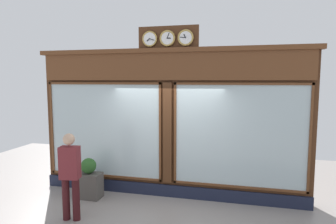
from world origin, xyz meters
TOP-DOWN VIEW (x-y plane):
  - shop_facade at (-0.00, -0.13)m, footprint 6.32×0.42m
  - pedestrian at (1.54, 1.56)m, footprint 0.39×0.27m
  - planter_box at (1.73, 0.51)m, footprint 0.56×0.36m
  - planter_shrub at (1.73, 0.51)m, footprint 0.35×0.35m

SIDE VIEW (x-z plane):
  - planter_box at x=1.73m, z-range 0.00..0.57m
  - planter_shrub at x=1.73m, z-range 0.57..0.92m
  - pedestrian at x=1.54m, z-range 0.09..1.78m
  - shop_facade at x=0.00m, z-range -0.22..3.64m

